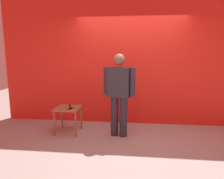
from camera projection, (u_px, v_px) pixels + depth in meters
ground_plane at (129, 145)px, 3.81m from camera, size 12.00×12.00×0.00m
back_wall_red at (131, 56)px, 4.83m from camera, size 6.20×0.12×3.21m
standing_person at (119, 91)px, 4.10m from camera, size 0.66×0.33×1.66m
side_table at (68, 111)px, 4.38m from camera, size 0.50×0.50×0.54m
cell_phone at (70, 109)px, 4.26m from camera, size 0.08×0.15×0.01m
tv_remote at (70, 106)px, 4.47m from camera, size 0.10×0.17×0.02m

